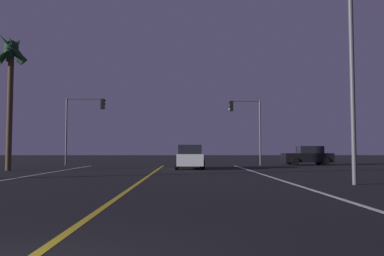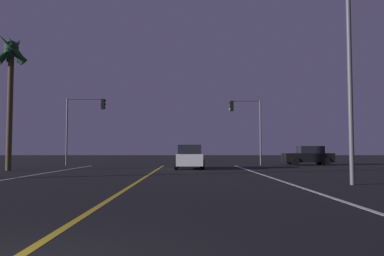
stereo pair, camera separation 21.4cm
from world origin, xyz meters
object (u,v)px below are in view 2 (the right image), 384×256
(traffic_light_near_right, at_px, (246,117))
(palm_tree_left_mid, at_px, (11,62))
(traffic_light_near_left, at_px, (85,116))
(street_lamp_right_near, at_px, (335,51))
(car_crossing_side, at_px, (308,156))
(car_ahead_far, at_px, (189,157))

(traffic_light_near_right, bearing_deg, palm_tree_left_mid, 26.41)
(traffic_light_near_left, height_order, street_lamp_right_near, street_lamp_right_near)
(car_crossing_side, bearing_deg, traffic_light_near_left, 2.19)
(car_crossing_side, xyz_separation_m, traffic_light_near_left, (-19.83, -0.76, 3.53))
(traffic_light_near_right, height_order, palm_tree_left_mid, palm_tree_left_mid)
(traffic_light_near_right, distance_m, traffic_light_near_left, 14.13)
(palm_tree_left_mid, bearing_deg, traffic_light_near_left, 71.80)
(traffic_light_near_left, bearing_deg, car_crossing_side, 2.19)
(traffic_light_near_right, height_order, traffic_light_near_left, traffic_light_near_left)
(car_crossing_side, distance_m, street_lamp_right_near, 20.97)
(car_ahead_far, bearing_deg, car_crossing_side, -56.67)
(street_lamp_right_near, bearing_deg, car_ahead_far, -66.16)
(traffic_light_near_left, height_order, palm_tree_left_mid, palm_tree_left_mid)
(car_ahead_far, distance_m, street_lamp_right_near, 14.71)
(palm_tree_left_mid, bearing_deg, car_ahead_far, 10.07)
(car_ahead_far, xyz_separation_m, traffic_light_near_right, (4.99, 6.27, 3.40))
(palm_tree_left_mid, bearing_deg, street_lamp_right_near, -31.42)
(car_crossing_side, relative_size, street_lamp_right_near, 0.52)
(car_crossing_side, bearing_deg, street_lamp_right_near, 75.82)
(traffic_light_near_left, bearing_deg, street_lamp_right_near, -52.24)
(traffic_light_near_right, xyz_separation_m, street_lamp_right_near, (0.68, -19.12, 1.00))
(traffic_light_near_right, xyz_separation_m, palm_tree_left_mid, (-16.89, -8.39, 2.99))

